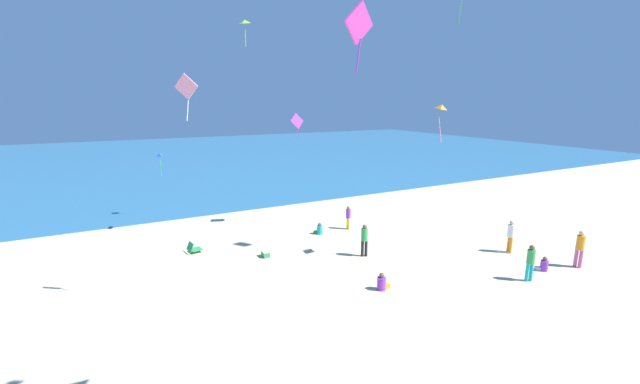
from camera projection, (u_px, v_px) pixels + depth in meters
name	position (u px, v px, depth m)	size (l,w,h in m)	color
ground_plane	(300.00, 261.00, 19.45)	(120.00, 120.00, 0.00)	beige
ocean_water	(171.00, 158.00, 53.83)	(120.00, 60.00, 0.05)	teal
beach_chair_mid_beach	(193.00, 248.00, 20.47)	(0.75, 0.69, 0.55)	#2D9956
cooler_box	(266.00, 254.00, 19.93)	(0.33, 0.47, 0.30)	#339956
person_0	(531.00, 260.00, 17.08)	(0.42, 0.42, 1.62)	#19ADB2
person_1	(543.00, 265.00, 18.29)	(0.50, 0.61, 0.68)	purple
person_3	(580.00, 246.00, 18.49)	(0.41, 0.41, 1.76)	#D8599E
person_4	(511.00, 234.00, 20.31)	(0.44, 0.44, 1.69)	orange
person_5	(364.00, 238.00, 19.83)	(0.43, 0.43, 1.63)	black
person_6	(348.00, 216.00, 24.08)	(0.31, 0.31, 1.41)	yellow
person_7	(319.00, 230.00, 23.31)	(0.45, 0.60, 0.68)	#19ADB2
person_8	(382.00, 283.00, 16.45)	(0.63, 0.42, 0.74)	purple
kite_magenta	(359.00, 24.00, 7.35)	(0.74, 0.25, 1.25)	#DB3DA8
kite_pink	(186.00, 88.00, 13.44)	(0.68, 0.60, 1.55)	pink
kite_lime	(245.00, 22.00, 22.73)	(0.65, 0.65, 1.45)	#99DB33
kite_orange	(442.00, 107.00, 17.78)	(0.73, 0.73, 1.69)	orange
kite_purple	(297.00, 121.00, 23.48)	(0.95, 0.33, 1.48)	purple
kite_blue	(159.00, 155.00, 22.59)	(0.38, 0.46, 1.42)	blue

